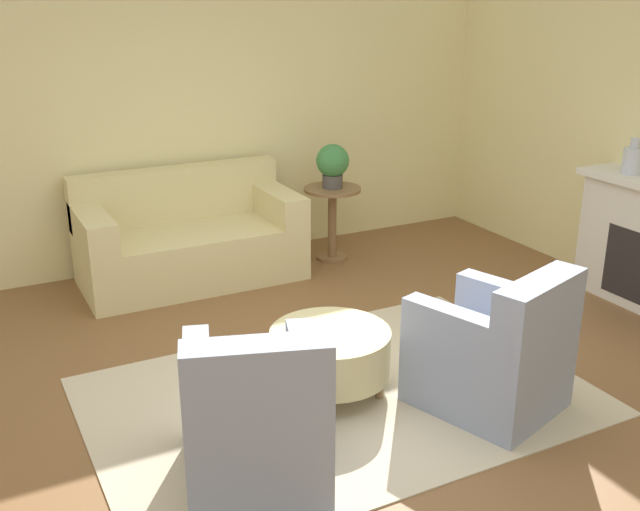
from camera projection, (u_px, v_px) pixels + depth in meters
The scene contains 10 objects.
ground_plane at pixel (339, 397), 4.71m from camera, with size 16.00×16.00×0.00m, color brown.
wall_back at pixel (183, 110), 6.70m from camera, with size 9.77×0.12×2.80m.
rug at pixel (339, 396), 4.71m from camera, with size 3.05×2.06×0.01m.
couch at pixel (189, 241), 6.54m from camera, with size 1.87×0.91×0.94m.
armchair_left at pixel (255, 419), 3.82m from camera, with size 0.92×0.98×0.90m.
armchair_right at pixel (495, 354), 4.49m from camera, with size 0.92×0.98×0.90m.
ottoman_table at pixel (330, 352), 4.70m from camera, with size 0.76×0.76×0.41m.
side_table at pixel (332, 211), 6.98m from camera, with size 0.53×0.53×0.70m.
vase_mantel_near at pixel (633, 160), 5.92m from camera, with size 0.16×0.16×0.29m.
potted_plant_on_side_table at pixel (333, 164), 6.82m from camera, with size 0.30×0.30×0.40m.
Camera 1 is at (-2.01, -3.62, 2.43)m, focal length 42.00 mm.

